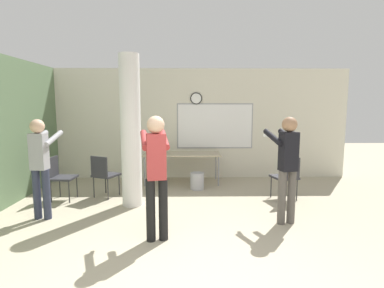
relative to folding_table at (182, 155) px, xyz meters
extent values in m
cube|color=beige|center=(0.24, 0.58, 0.72)|extent=(8.00, 0.12, 2.80)
cylinder|color=black|center=(0.36, 0.50, 1.37)|extent=(0.30, 0.03, 0.30)
cylinder|color=white|center=(0.36, 0.49, 1.37)|extent=(0.26, 0.01, 0.25)
cube|color=#99999E|center=(0.84, 0.52, 0.67)|extent=(1.95, 0.01, 1.16)
cube|color=white|center=(0.84, 0.51, 0.67)|extent=(1.89, 0.02, 1.10)
cylinder|color=white|center=(-0.91, -1.63, 0.72)|extent=(0.37, 0.37, 2.80)
cube|color=tan|center=(0.00, 0.00, 0.03)|extent=(1.84, 0.76, 0.03)
cylinder|color=gray|center=(-0.86, -0.32, -0.34)|extent=(0.04, 0.04, 0.70)
cylinder|color=gray|center=(0.86, -0.32, -0.34)|extent=(0.04, 0.04, 0.70)
cylinder|color=gray|center=(-0.86, 0.32, -0.34)|extent=(0.04, 0.04, 0.70)
cylinder|color=gray|center=(0.86, 0.32, -0.34)|extent=(0.04, 0.04, 0.70)
cylinder|color=#1E6B2D|center=(-0.47, -0.14, 0.14)|extent=(0.06, 0.06, 0.20)
cylinder|color=#1E6B2D|center=(-0.47, -0.14, 0.29)|extent=(0.02, 0.02, 0.09)
cylinder|color=#B2B2B7|center=(0.35, -0.58, -0.50)|extent=(0.31, 0.31, 0.37)
cube|color=#2D2D33|center=(2.07, -1.32, -0.23)|extent=(0.54, 0.54, 0.04)
cube|color=#2D2D33|center=(2.13, -1.52, -0.01)|extent=(0.39, 0.14, 0.40)
cylinder|color=#333333|center=(2.20, -1.10, -0.47)|extent=(0.02, 0.02, 0.43)
cylinder|color=#333333|center=(1.85, -1.20, -0.47)|extent=(0.02, 0.02, 0.43)
cylinder|color=#333333|center=(2.30, -1.45, -0.47)|extent=(0.02, 0.02, 0.43)
cylinder|color=#333333|center=(1.95, -1.54, -0.47)|extent=(0.02, 0.02, 0.43)
cube|color=#2D2D33|center=(-1.54, -1.08, -0.23)|extent=(0.58, 0.58, 0.04)
cube|color=#2D2D33|center=(-1.63, -1.27, -0.01)|extent=(0.37, 0.19, 0.40)
cylinder|color=#333333|center=(-1.30, -1.00, -0.47)|extent=(0.02, 0.02, 0.43)
cylinder|color=#333333|center=(-1.63, -0.85, -0.47)|extent=(0.02, 0.02, 0.43)
cylinder|color=#333333|center=(-1.46, -1.32, -0.47)|extent=(0.02, 0.02, 0.43)
cylinder|color=#333333|center=(-1.78, -1.17, -0.47)|extent=(0.02, 0.02, 0.43)
cube|color=#2D2D33|center=(-2.33, -1.30, -0.23)|extent=(0.47, 0.47, 0.04)
cube|color=#2D2D33|center=(-2.53, -1.29, -0.01)|extent=(0.05, 0.40, 0.40)
cylinder|color=#333333|center=(-2.16, -1.49, -0.47)|extent=(0.02, 0.02, 0.43)
cylinder|color=#333333|center=(-2.14, -1.14, -0.47)|extent=(0.02, 0.02, 0.43)
cylinder|color=#333333|center=(-2.52, -1.47, -0.47)|extent=(0.02, 0.02, 0.43)
cylinder|color=#333333|center=(-2.50, -1.11, -0.47)|extent=(0.02, 0.02, 0.43)
cylinder|color=#514C47|center=(1.79, -2.56, -0.25)|extent=(0.13, 0.13, 0.86)
cylinder|color=#514C47|center=(1.62, -2.59, -0.25)|extent=(0.13, 0.13, 0.86)
cube|color=black|center=(1.71, -2.58, 0.48)|extent=(0.29, 0.25, 0.61)
sphere|color=#997051|center=(1.71, -2.58, 0.90)|extent=(0.23, 0.23, 0.23)
cylinder|color=black|center=(1.79, -2.31, 0.68)|extent=(0.21, 0.55, 0.24)
cylinder|color=black|center=(1.52, -2.37, 0.68)|extent=(0.21, 0.55, 0.24)
cube|color=white|center=(1.46, -2.13, 0.68)|extent=(0.06, 0.13, 0.04)
cylinder|color=black|center=(-0.21, -3.13, -0.24)|extent=(0.13, 0.13, 0.88)
cylinder|color=black|center=(-0.38, -3.16, -0.24)|extent=(0.13, 0.13, 0.88)
cube|color=#B23838|center=(-0.29, -3.15, 0.51)|extent=(0.29, 0.25, 0.62)
sphere|color=#D8AD8C|center=(-0.29, -3.15, 0.94)|extent=(0.24, 0.24, 0.24)
cylinder|color=#B23838|center=(-0.20, -2.88, 0.71)|extent=(0.20, 0.56, 0.25)
cylinder|color=#B23838|center=(-0.48, -2.93, 0.71)|extent=(0.20, 0.56, 0.25)
cube|color=white|center=(-0.53, -2.69, 0.72)|extent=(0.06, 0.13, 0.04)
cylinder|color=#2D3347|center=(-2.20, -2.32, -0.27)|extent=(0.12, 0.12, 0.84)
cylinder|color=#2D3347|center=(-2.37, -2.30, -0.27)|extent=(0.12, 0.12, 0.84)
cube|color=#99999E|center=(-2.28, -2.31, 0.45)|extent=(0.26, 0.21, 0.59)
sphere|color=#D8AD8C|center=(-2.28, -2.31, 0.86)|extent=(0.23, 0.23, 0.23)
cylinder|color=#99999E|center=(-2.13, -2.08, 0.64)|extent=(0.13, 0.53, 0.24)
cylinder|color=#99999E|center=(-2.40, -2.06, 0.64)|extent=(0.13, 0.53, 0.24)
camera|label=1|loc=(0.13, -7.15, 1.20)|focal=28.00mm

